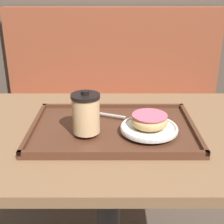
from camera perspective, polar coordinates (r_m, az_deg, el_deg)
booth_bench at (r=1.93m, az=0.04°, el=-2.32°), size 1.29×0.44×1.00m
cafe_table at (r=1.06m, az=-0.86°, el=-10.65°), size 0.98×0.67×0.71m
serving_tray at (r=0.96m, az=-0.00°, el=-3.11°), size 0.50×0.34×0.02m
coffee_cup_front at (r=0.89m, az=-4.99°, el=-0.21°), size 0.08×0.08×0.13m
plate_with_chocolate_donut at (r=0.92m, az=6.59°, el=-2.88°), size 0.17×0.17×0.01m
donut_chocolate_glazed at (r=0.91m, az=6.66°, el=-1.48°), size 0.11×0.11×0.04m
spoon at (r=1.04m, az=-3.59°, el=0.08°), size 0.15×0.07×0.01m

